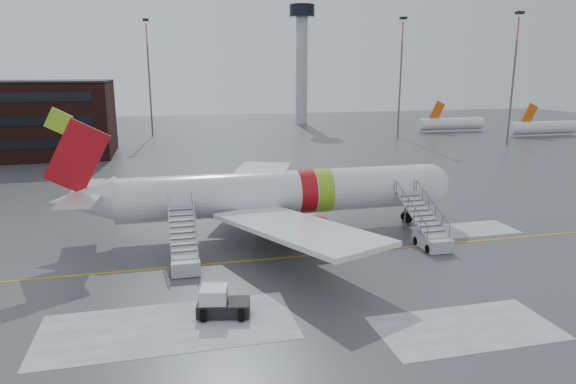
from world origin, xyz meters
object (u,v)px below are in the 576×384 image
object	(u,v)px
airstair_fwd	(428,233)
pushback_tug	(220,303)
airstair_aft	(184,252)
airliner	(272,194)

from	to	relation	value
airstair_fwd	pushback_tug	world-z (taller)	airstair_fwd
airstair_fwd	airstair_aft	distance (m)	19.48
airstair_aft	pushback_tug	bearing A→B (deg)	-78.64
pushback_tug	airstair_fwd	bearing A→B (deg)	25.04
airliner	pushback_tug	bearing A→B (deg)	-112.75
pushback_tug	airstair_aft	bearing A→B (deg)	101.36
airliner	pushback_tug	world-z (taller)	airliner
airstair_fwd	airliner	bearing A→B (deg)	150.55
pushback_tug	airliner	bearing A→B (deg)	67.25
airliner	airstair_aft	size ratio (longest dim) A/B	4.55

